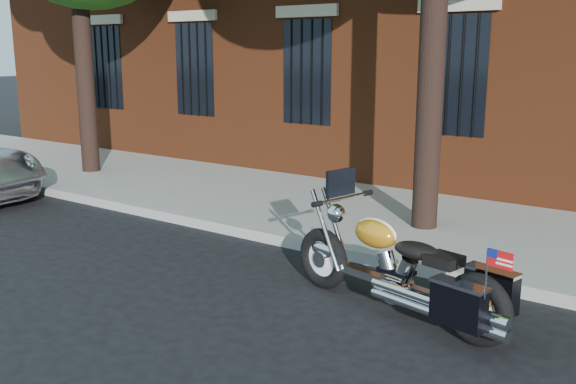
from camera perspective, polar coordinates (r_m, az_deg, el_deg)
The scene contains 4 objects.
ground at distance 7.29m, azimuth -1.21°, elevation -8.55°, with size 120.00×120.00×0.00m, color black.
curb at distance 8.34m, azimuth 4.52°, elevation -5.29°, with size 40.00×0.16×0.15m, color gray.
sidewalk at distance 9.94m, azimuth 10.18°, elevation -2.54°, with size 40.00×3.60×0.15m, color gray.
motorcycle at distance 6.45m, azimuth 10.20°, elevation -7.14°, with size 2.64×1.15×1.39m.
Camera 1 is at (4.10, -5.43, 2.61)m, focal length 40.00 mm.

